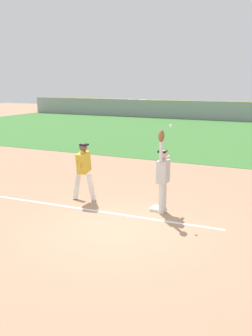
{
  "coord_description": "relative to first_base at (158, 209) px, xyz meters",
  "views": [
    {
      "loc": [
        4.12,
        -7.94,
        3.51
      ],
      "look_at": [
        -0.7,
        1.98,
        1.05
      ],
      "focal_mm": 42.17,
      "sensor_mm": 36.0,
      "label": 1
    }
  ],
  "objects": [
    {
      "name": "fielder",
      "position": [
        0.18,
        -0.16,
        1.08
      ],
      "size": [
        0.29,
        0.9,
        2.28
      ],
      "rotation": [
        0.0,
        0.0,
        3.2
      ],
      "color": "silver",
      "rests_on": "ground_plane"
    },
    {
      "name": "baseball",
      "position": [
        0.37,
        -0.19,
        2.33
      ],
      "size": [
        0.07,
        0.07,
        0.07
      ],
      "primitive_type": "sphere",
      "color": "white"
    },
    {
      "name": "first_base",
      "position": [
        0.0,
        0.0,
        0.0
      ],
      "size": [
        0.39,
        0.39,
        0.08
      ],
      "primitive_type": "cube",
      "rotation": [
        0.0,
        0.0,
        0.02
      ],
      "color": "white",
      "rests_on": "ground_plane"
    },
    {
      "name": "chalk_foul_line",
      "position": [
        -4.0,
        -0.9,
        -0.04
      ],
      "size": [
        12.0,
        0.5,
        0.01
      ],
      "primitive_type": "cube",
      "rotation": [
        0.0,
        0.0,
        0.03
      ],
      "color": "white",
      "rests_on": "ground_plane"
    },
    {
      "name": "runner",
      "position": [
        -2.34,
        -0.08,
        0.96
      ],
      "size": [
        0.75,
        0.85,
        1.72
      ],
      "rotation": [
        0.0,
        0.0,
        0.07
      ],
      "color": "white",
      "rests_on": "ground_plane"
    },
    {
      "name": "ground_plane",
      "position": [
        -0.38,
        -1.79,
        -0.04
      ],
      "size": [
        81.23,
        81.23,
        0.0
      ],
      "primitive_type": "plane",
      "color": "tan"
    },
    {
      "name": "parked_car_red",
      "position": [
        -3.76,
        28.5,
        0.63
      ],
      "size": [
        4.45,
        2.22,
        1.25
      ],
      "rotation": [
        0.0,
        0.0,
        -0.03
      ],
      "color": "#B21E1E",
      "rests_on": "ground_plane"
    },
    {
      "name": "outfield_grass",
      "position": [
        -0.38,
        16.02,
        -0.04
      ],
      "size": [
        47.93,
        19.31,
        0.01
      ],
      "primitive_type": "cube",
      "color": "#3D7533",
      "rests_on": "ground_plane"
    },
    {
      "name": "parked_car_blue",
      "position": [
        -9.58,
        29.11,
        0.63
      ],
      "size": [
        4.55,
        2.42,
        1.25
      ],
      "rotation": [
        0.0,
        0.0,
        -0.09
      ],
      "color": "#23389E",
      "rests_on": "ground_plane"
    }
  ]
}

